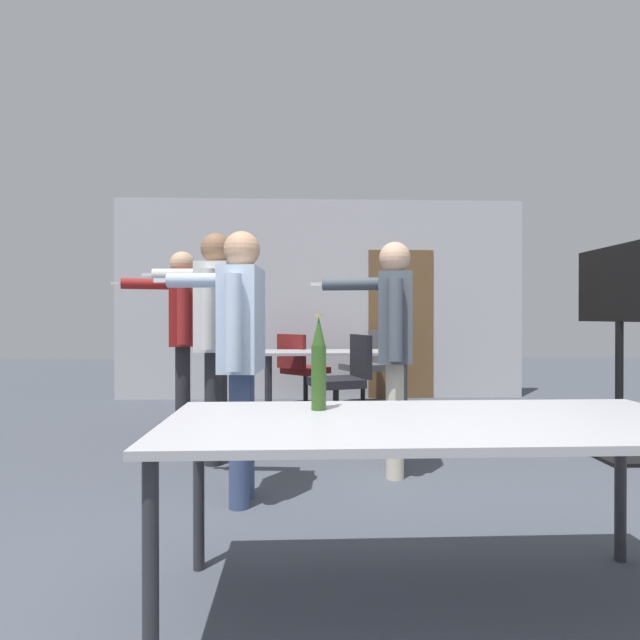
% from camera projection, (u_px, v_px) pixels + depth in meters
% --- Properties ---
extents(back_wall, '(5.61, 0.12, 2.74)m').
position_uv_depth(back_wall, '(323.00, 300.00, 6.90)').
color(back_wall, '#BCBCC1').
rests_on(back_wall, ground_plane).
extents(conference_table_near, '(2.05, 0.84, 0.73)m').
position_uv_depth(conference_table_near, '(435.00, 434.00, 1.89)').
color(conference_table_near, '#A8A8AD').
rests_on(conference_table_near, ground_plane).
extents(conference_table_far, '(1.62, 0.65, 0.73)m').
position_uv_depth(conference_table_far, '(335.00, 358.00, 5.67)').
color(conference_table_far, '#A8A8AD').
rests_on(conference_table_far, ground_plane).
extents(tv_screen, '(0.44, 1.10, 1.70)m').
position_uv_depth(tv_screen, '(620.00, 323.00, 3.98)').
color(tv_screen, black).
rests_on(tv_screen, ground_plane).
extents(person_right_polo, '(0.90, 0.65, 1.75)m').
position_uv_depth(person_right_polo, '(181.00, 324.00, 4.78)').
color(person_right_polo, '#28282D').
rests_on(person_right_polo, ground_plane).
extents(person_left_plaid, '(0.73, 0.68, 1.66)m').
position_uv_depth(person_left_plaid, '(393.00, 334.00, 3.55)').
color(person_left_plaid, beige).
rests_on(person_left_plaid, ground_plane).
extents(person_center_tall, '(0.80, 0.68, 1.77)m').
position_uv_depth(person_center_tall, '(214.00, 323.00, 3.88)').
color(person_center_tall, '#28282D').
rests_on(person_center_tall, ground_plane).
extents(person_near_casual, '(0.74, 0.63, 1.64)m').
position_uv_depth(person_near_casual, '(240.00, 338.00, 3.01)').
color(person_near_casual, '#3D4C75').
rests_on(person_near_casual, ground_plane).
extents(office_chair_far_left, '(0.62, 0.57, 0.95)m').
position_uv_depth(office_chair_far_left, '(343.00, 386.00, 4.87)').
color(office_chair_far_left, black).
rests_on(office_chair_far_left, ground_plane).
extents(office_chair_near_pushed, '(0.68, 0.69, 0.91)m').
position_uv_depth(office_chair_near_pushed, '(301.00, 373.00, 6.22)').
color(office_chair_near_pushed, black).
rests_on(office_chair_near_pushed, ground_plane).
extents(office_chair_side_rolled, '(0.66, 0.63, 0.94)m').
position_uv_depth(office_chair_side_rolled, '(368.00, 370.00, 6.43)').
color(office_chair_side_rolled, black).
rests_on(office_chair_side_rolled, ground_plane).
extents(beer_bottle, '(0.06, 0.06, 0.40)m').
position_uv_depth(beer_bottle, '(319.00, 365.00, 2.08)').
color(beer_bottle, '#2D511E').
rests_on(beer_bottle, conference_table_near).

